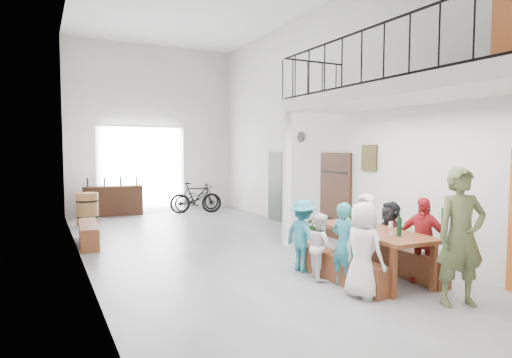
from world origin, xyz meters
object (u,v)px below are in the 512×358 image
oak_barrel (87,209)px  host_standing (461,237)px  tasting_table (372,234)px  bicycle_near (197,198)px  bench_inner (340,268)px  side_bench (89,234)px  serving_counter (113,201)px

oak_barrel → host_standing: bearing=-66.6°
tasting_table → bicycle_near: size_ratio=1.39×
bicycle_near → tasting_table: bearing=175.6°
bench_inner → host_standing: size_ratio=1.01×
oak_barrel → host_standing: host_standing is taller
side_bench → serving_counter: (1.13, 4.08, 0.23)m
side_bench → host_standing: (4.04, -6.09, 0.69)m
bench_inner → oak_barrel: (-3.01, 7.27, 0.22)m
bench_inner → bicycle_near: bearing=84.1°
bench_inner → tasting_table: bearing=-5.8°
serving_counter → bicycle_near: (2.69, -0.20, -0.04)m
oak_barrel → bicycle_near: oak_barrel is taller
tasting_table → oak_barrel: oak_barrel is taller
bench_inner → serving_counter: (-2.12, 8.64, 0.25)m
bench_inner → serving_counter: size_ratio=1.06×
side_bench → oak_barrel: 2.73m
tasting_table → side_bench: size_ratio=1.33×
tasting_table → serving_counter: bearing=111.2°
bench_inner → host_standing: bearing=-64.7°
bicycle_near → oak_barrel: bearing=103.5°
tasting_table → bench_inner: 0.78m
serving_counter → bicycle_near: 2.70m
serving_counter → bicycle_near: size_ratio=1.10×
side_bench → host_standing: size_ratio=0.91×
side_bench → serving_counter: serving_counter is taller
bench_inner → oak_barrel: oak_barrel is taller
side_bench → serving_counter: size_ratio=0.95×
bicycle_near → host_standing: bearing=176.7°
tasting_table → host_standing: host_standing is taller
serving_counter → host_standing: (2.91, -10.16, 0.46)m
serving_counter → bicycle_near: serving_counter is taller
serving_counter → oak_barrel: bearing=-120.8°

